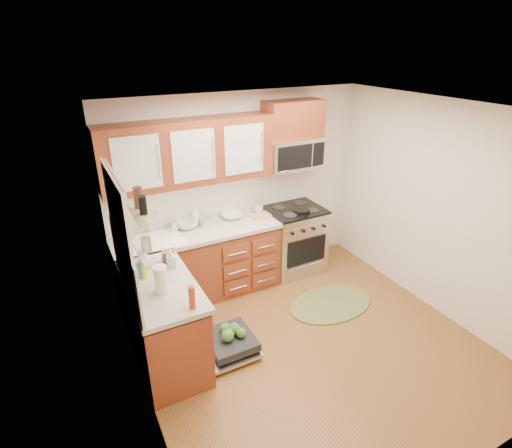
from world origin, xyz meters
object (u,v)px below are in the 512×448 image
stock_pot (206,221)px  cutting_board (261,215)px  sink (157,250)px  bowl_b (187,224)px  dishwasher (227,344)px  cup (258,209)px  bowl_a (232,216)px  range (294,240)px  paper_towel_roll (161,280)px  upper_cabinets (189,152)px  microwave (293,153)px  skillet (301,211)px  rug (331,304)px

stock_pot → cutting_board: (0.75, -0.08, -0.05)m
sink → bowl_b: bowl_b is taller
dishwasher → cup: cup is taller
cutting_board → bowl_b: size_ratio=0.93×
cutting_board → bowl_b: bowl_b is taller
dishwasher → bowl_a: bowl_a is taller
sink → range: bearing=0.3°
cutting_board → bowl_a: size_ratio=1.05×
cutting_board → stock_pot: bearing=173.8°
bowl_b → paper_towel_roll: bearing=-117.8°
upper_cabinets → bowl_a: 1.06m
upper_cabinets → microwave: (1.41, -0.02, -0.18)m
stock_pot → cup: size_ratio=1.42×
microwave → cutting_board: microwave is taller
dishwasher → stock_pot: stock_pot is taller
skillet → paper_towel_roll: paper_towel_roll is taller
stock_pot → bowl_a: size_ratio=0.70×
upper_cabinets → stock_pot: upper_cabinets is taller
bowl_b → range: bearing=-6.5°
dishwasher → paper_towel_roll: paper_towel_roll is taller
bowl_a → bowl_b: (-0.62, 0.00, 0.01)m
range → bowl_a: 1.01m
cup → skillet: bearing=-31.8°
rug → upper_cabinets: bearing=140.9°
sink → rug: (1.89, -0.96, -0.79)m
skillet → stock_pot: bearing=168.4°
range → bowl_a: size_ratio=3.56×
sink → skillet: size_ratio=2.70×
rug → stock_pot: (-1.22, 1.10, 0.97)m
bowl_a → cup: size_ratio=2.02×
bowl_b → cup: (1.01, 0.01, 0.00)m
cutting_board → cup: 0.14m
cutting_board → paper_towel_roll: size_ratio=1.03×
microwave → skillet: 0.77m
bowl_b → microwave: bearing=-1.9°
dishwasher → skillet: 2.04m
sink → rug: 2.26m
rug → paper_towel_roll: bearing=-177.3°
upper_cabinets → sink: 1.21m
bowl_a → skillet: bearing=-18.6°
microwave → dishwasher: 2.55m
sink → cutting_board: cutting_board is taller
bowl_a → microwave: bearing=-3.3°
microwave → sink: 2.13m
range → stock_pot: (-1.25, 0.13, 0.51)m
stock_pot → bowl_b: 0.24m
sink → paper_towel_roll: paper_towel_roll is taller
upper_cabinets → cutting_board: bearing=-6.0°
stock_pot → bowl_b: (-0.24, 0.04, -0.01)m
dishwasher → cutting_board: (1.04, 1.18, 0.83)m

